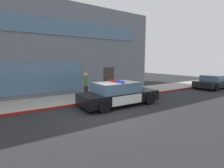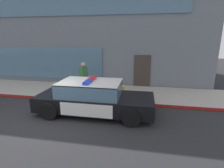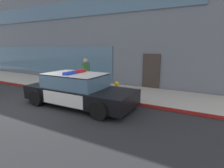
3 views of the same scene
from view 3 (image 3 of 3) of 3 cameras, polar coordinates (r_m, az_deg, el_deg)
name	(u,v)px [view 3 (image 3 of 3)]	position (r m, az deg, el deg)	size (l,w,h in m)	color
ground	(36,104)	(8.63, -23.01, -5.92)	(48.00, 48.00, 0.00)	#262628
sidewalk	(85,87)	(10.99, -8.77, -1.01)	(48.00, 3.03, 0.15)	#A39E93
curb_red_paint	(67,93)	(9.86, -14.20, -2.72)	(28.80, 0.04, 0.14)	maroon
storefront_building	(100,36)	(17.24, -3.94, 15.08)	(21.21, 9.00, 6.95)	slate
police_cruiser	(78,90)	(7.78, -10.74, -1.85)	(4.85, 2.09, 1.49)	black
fire_hydrant	(117,89)	(8.53, 1.48, -1.67)	(0.34, 0.39, 0.73)	gold
pedestrian_on_sidewalk	(86,74)	(10.06, -8.32, 3.26)	(0.41, 0.47, 1.71)	#23232D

